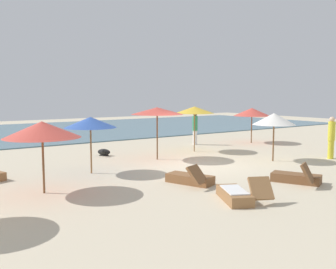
{
  "coord_description": "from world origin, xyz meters",
  "views": [
    {
      "loc": [
        -9.46,
        -11.34,
        2.85
      ],
      "look_at": [
        -0.23,
        1.91,
        1.1
      ],
      "focal_mm": 40.97,
      "sensor_mm": 36.0,
      "label": 1
    }
  ],
  "objects_px": {
    "umbrella_2": "(274,119)",
    "lounger_0": "(237,194)",
    "umbrella_1": "(42,130)",
    "umbrella_5": "(90,122)",
    "umbrella_3": "(252,112)",
    "person_1": "(195,128)",
    "lounger_5": "(297,178)",
    "umbrella_6": "(157,111)",
    "umbrella_4": "(195,110)",
    "lounger_1": "(191,179)",
    "person_0": "(331,137)",
    "dog": "(104,152)"
  },
  "relations": [
    {
      "from": "umbrella_2",
      "to": "lounger_0",
      "type": "xyz_separation_m",
      "value": [
        -5.57,
        -3.45,
        -1.6
      ]
    },
    {
      "from": "umbrella_1",
      "to": "umbrella_5",
      "type": "relative_size",
      "value": 1.07
    },
    {
      "from": "umbrella_3",
      "to": "umbrella_5",
      "type": "bearing_deg",
      "value": -166.69
    },
    {
      "from": "person_1",
      "to": "lounger_5",
      "type": "bearing_deg",
      "value": -108.91
    },
    {
      "from": "umbrella_6",
      "to": "umbrella_5",
      "type": "bearing_deg",
      "value": -163.21
    },
    {
      "from": "umbrella_4",
      "to": "umbrella_5",
      "type": "distance_m",
      "value": 6.54
    },
    {
      "from": "lounger_1",
      "to": "lounger_5",
      "type": "distance_m",
      "value": 3.4
    },
    {
      "from": "umbrella_6",
      "to": "lounger_5",
      "type": "xyz_separation_m",
      "value": [
        1.26,
        -6.19,
        -1.92
      ]
    },
    {
      "from": "umbrella_5",
      "to": "umbrella_6",
      "type": "relative_size",
      "value": 0.9
    },
    {
      "from": "lounger_0",
      "to": "person_0",
      "type": "xyz_separation_m",
      "value": [
        8.09,
        2.4,
        0.77
      ]
    },
    {
      "from": "umbrella_3",
      "to": "dog",
      "type": "distance_m",
      "value": 9.14
    },
    {
      "from": "umbrella_1",
      "to": "dog",
      "type": "distance_m",
      "value": 6.77
    },
    {
      "from": "umbrella_1",
      "to": "umbrella_5",
      "type": "bearing_deg",
      "value": 38.6
    },
    {
      "from": "umbrella_1",
      "to": "person_0",
      "type": "xyz_separation_m",
      "value": [
        12.04,
        -1.34,
        -0.88
      ]
    },
    {
      "from": "umbrella_4",
      "to": "umbrella_2",
      "type": "bearing_deg",
      "value": -75.31
    },
    {
      "from": "lounger_5",
      "to": "person_0",
      "type": "bearing_deg",
      "value": 21.84
    },
    {
      "from": "umbrella_2",
      "to": "umbrella_6",
      "type": "bearing_deg",
      "value": 140.57
    },
    {
      "from": "umbrella_6",
      "to": "lounger_0",
      "type": "distance_m",
      "value": 7.07
    },
    {
      "from": "lounger_1",
      "to": "dog",
      "type": "relative_size",
      "value": 2.61
    },
    {
      "from": "umbrella_4",
      "to": "lounger_0",
      "type": "bearing_deg",
      "value": -121.35
    },
    {
      "from": "umbrella_1",
      "to": "lounger_5",
      "type": "xyz_separation_m",
      "value": [
        6.99,
        -3.36,
        -1.65
      ]
    },
    {
      "from": "umbrella_6",
      "to": "person_0",
      "type": "relative_size",
      "value": 1.22
    },
    {
      "from": "umbrella_3",
      "to": "umbrella_4",
      "type": "bearing_deg",
      "value": -171.91
    },
    {
      "from": "umbrella_4",
      "to": "lounger_0",
      "type": "distance_m",
      "value": 8.9
    },
    {
      "from": "person_1",
      "to": "dog",
      "type": "distance_m",
      "value": 5.91
    },
    {
      "from": "umbrella_4",
      "to": "umbrella_1",
      "type": "bearing_deg",
      "value": -156.4
    },
    {
      "from": "umbrella_2",
      "to": "umbrella_6",
      "type": "xyz_separation_m",
      "value": [
        -3.79,
        3.11,
        0.32
      ]
    },
    {
      "from": "umbrella_1",
      "to": "umbrella_4",
      "type": "height_order",
      "value": "umbrella_4"
    },
    {
      "from": "lounger_0",
      "to": "person_1",
      "type": "xyz_separation_m",
      "value": [
        6.12,
        9.37,
        0.76
      ]
    },
    {
      "from": "person_1",
      "to": "person_0",
      "type": "bearing_deg",
      "value": -74.23
    },
    {
      "from": "umbrella_3",
      "to": "lounger_1",
      "type": "bearing_deg",
      "value": -147.02
    },
    {
      "from": "umbrella_4",
      "to": "person_0",
      "type": "relative_size",
      "value": 1.2
    },
    {
      "from": "umbrella_1",
      "to": "dog",
      "type": "bearing_deg",
      "value": 49.72
    },
    {
      "from": "lounger_0",
      "to": "umbrella_6",
      "type": "bearing_deg",
      "value": 74.78
    },
    {
      "from": "umbrella_1",
      "to": "dog",
      "type": "relative_size",
      "value": 3.17
    },
    {
      "from": "umbrella_6",
      "to": "person_1",
      "type": "xyz_separation_m",
      "value": [
        4.34,
        2.8,
        -1.16
      ]
    },
    {
      "from": "lounger_5",
      "to": "dog",
      "type": "height_order",
      "value": "lounger_5"
    },
    {
      "from": "umbrella_4",
      "to": "dog",
      "type": "xyz_separation_m",
      "value": [
        -4.23,
        1.3,
        -1.86
      ]
    },
    {
      "from": "umbrella_2",
      "to": "lounger_1",
      "type": "bearing_deg",
      "value": -167.02
    },
    {
      "from": "lounger_0",
      "to": "person_0",
      "type": "distance_m",
      "value": 8.48
    },
    {
      "from": "lounger_5",
      "to": "dog",
      "type": "relative_size",
      "value": 2.53
    },
    {
      "from": "umbrella_2",
      "to": "person_0",
      "type": "relative_size",
      "value": 1.1
    },
    {
      "from": "umbrella_3",
      "to": "person_0",
      "type": "relative_size",
      "value": 1.13
    },
    {
      "from": "umbrella_2",
      "to": "umbrella_4",
      "type": "xyz_separation_m",
      "value": [
        -1.04,
        3.98,
        0.26
      ]
    },
    {
      "from": "umbrella_2",
      "to": "person_1",
      "type": "height_order",
      "value": "umbrella_2"
    },
    {
      "from": "umbrella_2",
      "to": "lounger_1",
      "type": "relative_size",
      "value": 1.13
    },
    {
      "from": "person_0",
      "to": "umbrella_2",
      "type": "bearing_deg",
      "value": 157.25
    },
    {
      "from": "lounger_5",
      "to": "person_1",
      "type": "distance_m",
      "value": 9.54
    },
    {
      "from": "umbrella_2",
      "to": "person_0",
      "type": "bearing_deg",
      "value": -22.75
    },
    {
      "from": "umbrella_2",
      "to": "person_1",
      "type": "relative_size",
      "value": 1.12
    }
  ]
}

